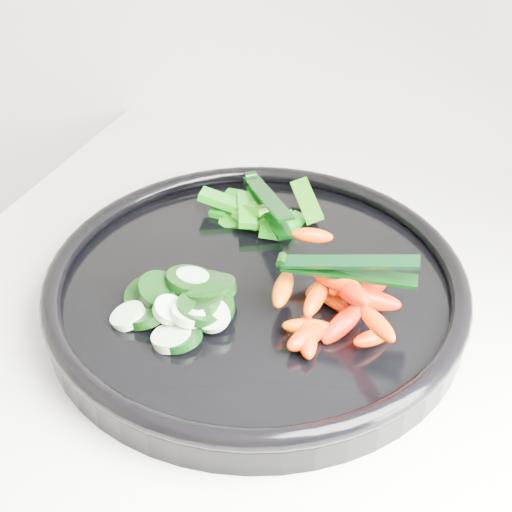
% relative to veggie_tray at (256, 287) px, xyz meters
% --- Properties ---
extents(veggie_tray, '(0.44, 0.44, 0.04)m').
position_rel_veggie_tray_xyz_m(veggie_tray, '(0.00, 0.00, 0.00)').
color(veggie_tray, black).
rests_on(veggie_tray, counter).
extents(cucumber_pile, '(0.11, 0.12, 0.04)m').
position_rel_veggie_tray_xyz_m(cucumber_pile, '(-0.05, -0.05, 0.01)').
color(cucumber_pile, black).
rests_on(cucumber_pile, veggie_tray).
extents(carrot_pile, '(0.12, 0.13, 0.05)m').
position_rel_veggie_tray_xyz_m(carrot_pile, '(0.08, -0.02, 0.02)').
color(carrot_pile, '#F73000').
rests_on(carrot_pile, veggie_tray).
extents(pepper_pile, '(0.13, 0.10, 0.04)m').
position_rel_veggie_tray_xyz_m(pepper_pile, '(-0.03, 0.10, 0.01)').
color(pepper_pile, '#16700A').
rests_on(pepper_pile, veggie_tray).
extents(tong_carrot, '(0.11, 0.03, 0.02)m').
position_rel_veggie_tray_xyz_m(tong_carrot, '(0.08, -0.01, 0.05)').
color(tong_carrot, black).
rests_on(tong_carrot, carrot_pile).
extents(tong_pepper, '(0.08, 0.10, 0.02)m').
position_rel_veggie_tray_xyz_m(tong_pepper, '(-0.03, 0.09, 0.03)').
color(tong_pepper, black).
rests_on(tong_pepper, pepper_pile).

